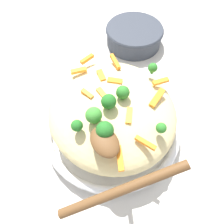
# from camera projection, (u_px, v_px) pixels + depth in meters

# --- Properties ---
(ground_plane) EXTENTS (2.40, 2.40, 0.00)m
(ground_plane) POSITION_uv_depth(u_px,v_px,m) (112.00, 130.00, 0.46)
(ground_plane) COLOR beige
(serving_bowl) EXTENTS (0.29, 0.29, 0.04)m
(serving_bowl) POSITION_uv_depth(u_px,v_px,m) (112.00, 125.00, 0.45)
(serving_bowl) COLOR silver
(serving_bowl) RESTS_ON ground_plane
(pasta_mound) EXTENTS (0.26, 0.24, 0.09)m
(pasta_mound) POSITION_uv_depth(u_px,v_px,m) (112.00, 111.00, 0.40)
(pasta_mound) COLOR #DBC689
(pasta_mound) RESTS_ON serving_bowl
(carrot_piece_0) EXTENTS (0.04, 0.02, 0.01)m
(carrot_piece_0) POSITION_uv_depth(u_px,v_px,m) (120.00, 158.00, 0.31)
(carrot_piece_0) COLOR orange
(carrot_piece_0) RESTS_ON pasta_mound
(carrot_piece_1) EXTENTS (0.03, 0.01, 0.01)m
(carrot_piece_1) POSITION_uv_depth(u_px,v_px,m) (103.00, 94.00, 0.36)
(carrot_piece_1) COLOR orange
(carrot_piece_1) RESTS_ON pasta_mound
(carrot_piece_2) EXTENTS (0.02, 0.03, 0.01)m
(carrot_piece_2) POSITION_uv_depth(u_px,v_px,m) (79.00, 71.00, 0.40)
(carrot_piece_2) COLOR orange
(carrot_piece_2) RESTS_ON pasta_mound
(carrot_piece_3) EXTENTS (0.03, 0.03, 0.01)m
(carrot_piece_3) POSITION_uv_depth(u_px,v_px,m) (115.00, 81.00, 0.38)
(carrot_piece_3) COLOR orange
(carrot_piece_3) RESTS_ON pasta_mound
(carrot_piece_4) EXTENTS (0.03, 0.01, 0.01)m
(carrot_piece_4) POSITION_uv_depth(u_px,v_px,m) (87.00, 94.00, 0.37)
(carrot_piece_4) COLOR orange
(carrot_piece_4) RESTS_ON pasta_mound
(carrot_piece_5) EXTENTS (0.02, 0.03, 0.01)m
(carrot_piece_5) POSITION_uv_depth(u_px,v_px,m) (87.00, 59.00, 0.42)
(carrot_piece_5) COLOR orange
(carrot_piece_5) RESTS_ON pasta_mound
(carrot_piece_6) EXTENTS (0.03, 0.02, 0.01)m
(carrot_piece_6) POSITION_uv_depth(u_px,v_px,m) (101.00, 76.00, 0.39)
(carrot_piece_6) COLOR orange
(carrot_piece_6) RESTS_ON pasta_mound
(carrot_piece_7) EXTENTS (0.04, 0.01, 0.01)m
(carrot_piece_7) POSITION_uv_depth(u_px,v_px,m) (115.00, 62.00, 0.41)
(carrot_piece_7) COLOR orange
(carrot_piece_7) RESTS_ON pasta_mound
(carrot_piece_8) EXTENTS (0.02, 0.03, 0.01)m
(carrot_piece_8) POSITION_uv_depth(u_px,v_px,m) (161.00, 81.00, 0.39)
(carrot_piece_8) COLOR orange
(carrot_piece_8) RESTS_ON pasta_mound
(carrot_piece_9) EXTENTS (0.03, 0.04, 0.01)m
(carrot_piece_9) POSITION_uv_depth(u_px,v_px,m) (157.00, 98.00, 0.37)
(carrot_piece_9) COLOR orange
(carrot_piece_9) RESTS_ON pasta_mound
(carrot_piece_10) EXTENTS (0.03, 0.03, 0.01)m
(carrot_piece_10) POSITION_uv_depth(u_px,v_px,m) (129.00, 115.00, 0.34)
(carrot_piece_10) COLOR orange
(carrot_piece_10) RESTS_ON pasta_mound
(carrot_piece_11) EXTENTS (0.04, 0.02, 0.01)m
(carrot_piece_11) POSITION_uv_depth(u_px,v_px,m) (146.00, 142.00, 0.32)
(carrot_piece_11) COLOR orange
(carrot_piece_11) RESTS_ON pasta_mound
(broccoli_floret_0) EXTENTS (0.02, 0.02, 0.02)m
(broccoli_floret_0) POSITION_uv_depth(u_px,v_px,m) (77.00, 126.00, 0.32)
(broccoli_floret_0) COLOR #205B1C
(broccoli_floret_0) RESTS_ON pasta_mound
(broccoli_floret_1) EXTENTS (0.03, 0.03, 0.03)m
(broccoli_floret_1) POSITION_uv_depth(u_px,v_px,m) (109.00, 102.00, 0.34)
(broccoli_floret_1) COLOR #205B1C
(broccoli_floret_1) RESTS_ON pasta_mound
(broccoli_floret_2) EXTENTS (0.02, 0.02, 0.02)m
(broccoli_floret_2) POSITION_uv_depth(u_px,v_px,m) (153.00, 68.00, 0.39)
(broccoli_floret_2) COLOR #296820
(broccoli_floret_2) RESTS_ON pasta_mound
(broccoli_floret_3) EXTENTS (0.02, 0.02, 0.03)m
(broccoli_floret_3) POSITION_uv_depth(u_px,v_px,m) (123.00, 93.00, 0.35)
(broccoli_floret_3) COLOR #296820
(broccoli_floret_3) RESTS_ON pasta_mound
(broccoli_floret_4) EXTENTS (0.02, 0.02, 0.02)m
(broccoli_floret_4) POSITION_uv_depth(u_px,v_px,m) (161.00, 128.00, 0.32)
(broccoli_floret_4) COLOR #296820
(broccoli_floret_4) RESTS_ON pasta_mound
(broccoli_floret_5) EXTENTS (0.03, 0.03, 0.03)m
(broccoli_floret_5) POSITION_uv_depth(u_px,v_px,m) (94.00, 115.00, 0.32)
(broccoli_floret_5) COLOR #377928
(broccoli_floret_5) RESTS_ON pasta_mound
(broccoli_floret_6) EXTENTS (0.03, 0.03, 0.03)m
(broccoli_floret_6) POSITION_uv_depth(u_px,v_px,m) (105.00, 130.00, 0.31)
(broccoli_floret_6) COLOR #205B1C
(broccoli_floret_6) RESTS_ON pasta_mound
(serving_spoon) EXTENTS (0.13, 0.16, 0.07)m
(serving_spoon) POSITION_uv_depth(u_px,v_px,m) (110.00, 157.00, 0.28)
(serving_spoon) COLOR brown
(serving_spoon) RESTS_ON pasta_mound
(companion_bowl) EXTENTS (0.17, 0.17, 0.05)m
(companion_bowl) POSITION_uv_depth(u_px,v_px,m) (134.00, 34.00, 0.60)
(companion_bowl) COLOR #333842
(companion_bowl) RESTS_ON ground_plane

